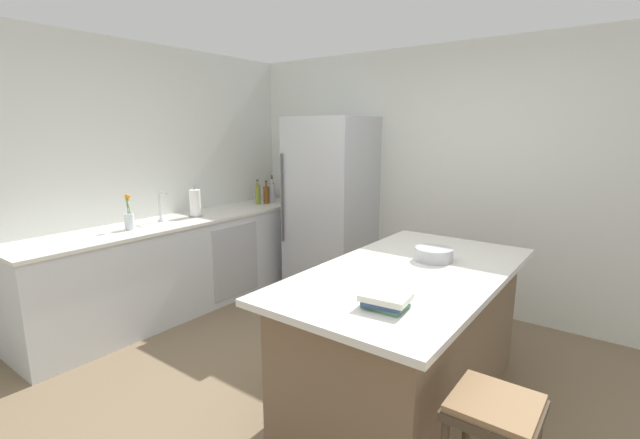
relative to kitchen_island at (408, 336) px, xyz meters
name	(u,v)px	position (x,y,z in m)	size (l,w,h in m)	color
ground_plane	(317,407)	(-0.43, -0.42, -0.46)	(7.20, 7.20, 0.00)	#7A664C
wall_rear	(452,179)	(-0.43, 1.83, 0.84)	(6.00, 0.10, 2.60)	silver
wall_left	(106,183)	(-2.88, -0.42, 0.84)	(0.10, 6.00, 2.60)	silver
counter_run_left	(185,263)	(-2.51, 0.12, 0.00)	(0.66, 3.15, 0.92)	silver
kitchen_island	(408,336)	(0.00, 0.00, 0.00)	(1.06, 1.98, 0.92)	#7A6047
refrigerator	(331,206)	(-1.63, 1.42, 0.50)	(0.83, 0.75, 1.92)	#B7BABF
bar_stool	(493,427)	(0.73, -0.71, 0.09)	(0.36, 0.36, 0.68)	#473828
sink_faucet	(161,205)	(-2.56, -0.08, 0.61)	(0.15, 0.05, 0.30)	silver
flower_vase	(129,219)	(-2.48, -0.45, 0.55)	(0.08, 0.08, 0.32)	silver
paper_towel_roll	(195,203)	(-2.50, 0.28, 0.59)	(0.14, 0.14, 0.31)	gray
hot_sauce_bottle	(284,193)	(-2.46, 1.59, 0.55)	(0.05, 0.05, 0.24)	red
vinegar_bottle	(272,191)	(-2.57, 1.49, 0.57)	(0.06, 0.06, 0.31)	#994C23
soda_bottle	(272,193)	(-2.48, 1.39, 0.57)	(0.06, 0.06, 0.30)	silver
whiskey_bottle	(266,195)	(-2.47, 1.29, 0.56)	(0.07, 0.07, 0.27)	brown
olive_oil_bottle	(258,194)	(-2.53, 1.20, 0.57)	(0.06, 0.06, 0.29)	olive
cookbook_stack	(386,300)	(0.16, -0.62, 0.49)	(0.25, 0.21, 0.07)	#4C7F60
mixing_bowl	(434,254)	(0.04, 0.28, 0.50)	(0.25, 0.25, 0.09)	#B2B5BA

